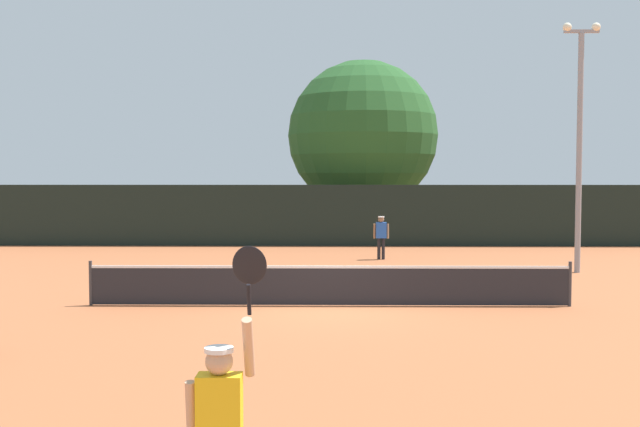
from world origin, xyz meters
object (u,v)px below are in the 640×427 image
(parked_car_near, at_px, (168,220))
(parked_car_mid, at_px, (370,216))
(large_tree, at_px, (363,136))
(light_pole, at_px, (580,131))
(player_serving, at_px, (221,413))
(parked_car_far, at_px, (529,219))
(player_receiving, at_px, (381,233))
(tennis_ball, at_px, (255,287))

(parked_car_near, xyz_separation_m, parked_car_mid, (10.50, 3.32, 0.00))
(large_tree, xyz_separation_m, parked_car_mid, (0.59, 4.31, -4.25))
(parked_car_mid, bearing_deg, light_pole, -71.93)
(player_serving, xyz_separation_m, light_pole, (8.83, 17.45, 3.38))
(parked_car_far, bearing_deg, parked_car_near, -172.86)
(player_serving, xyz_separation_m, player_receiving, (2.82, 21.00, -0.15))
(player_receiving, relative_size, light_pole, 0.20)
(player_receiving, bearing_deg, parked_car_far, -126.58)
(player_receiving, height_order, light_pole, light_pole)
(tennis_ball, distance_m, large_tree, 17.65)
(tennis_ball, relative_size, large_tree, 0.01)
(light_pole, bearing_deg, parked_car_far, 80.67)
(light_pole, bearing_deg, player_receiving, 149.43)
(parked_car_near, bearing_deg, player_receiving, -48.84)
(large_tree, distance_m, parked_car_far, 9.85)
(parked_car_far, bearing_deg, large_tree, -163.84)
(parked_car_mid, bearing_deg, large_tree, -97.61)
(parked_car_near, bearing_deg, tennis_ball, -72.99)
(player_serving, relative_size, tennis_ball, 37.28)
(player_receiving, distance_m, tennis_ball, 7.98)
(player_receiving, height_order, parked_car_mid, parked_car_mid)
(tennis_ball, relative_size, parked_car_far, 0.02)
(light_pole, relative_size, parked_car_far, 1.81)
(player_receiving, relative_size, parked_car_near, 0.37)
(light_pole, relative_size, parked_car_near, 1.84)
(player_serving, height_order, light_pole, light_pole)
(player_serving, bearing_deg, parked_car_near, 103.06)
(parked_car_near, bearing_deg, light_pole, -43.79)
(tennis_ball, xyz_separation_m, parked_car_near, (-6.21, 17.51, 0.74))
(tennis_ball, distance_m, parked_car_near, 18.59)
(tennis_ball, height_order, light_pole, light_pole)
(player_serving, bearing_deg, large_tree, 85.19)
(tennis_ball, height_order, parked_car_mid, parked_car_mid)
(player_serving, relative_size, large_tree, 0.29)
(light_pole, bearing_deg, player_serving, -116.83)
(large_tree, bearing_deg, player_serving, -94.81)
(light_pole, xyz_separation_m, large_tree, (-6.25, 13.20, 0.53))
(large_tree, bearing_deg, light_pole, -64.66)
(tennis_ball, distance_m, parked_car_mid, 21.28)
(parked_car_mid, bearing_deg, parked_car_far, -17.35)
(parked_car_near, bearing_deg, parked_car_far, -0.17)
(light_pole, distance_m, parked_car_mid, 18.78)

